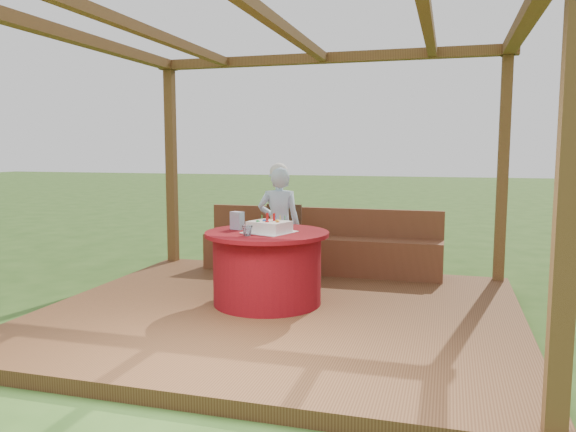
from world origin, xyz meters
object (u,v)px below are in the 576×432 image
(table, at_px, (267,267))
(elderly_woman, at_px, (279,223))
(bench, at_px, (320,251))
(drinking_glass, at_px, (247,231))
(chair, at_px, (282,238))
(gift_bag, at_px, (237,221))
(birthday_cake, at_px, (269,227))

(table, xyz_separation_m, elderly_woman, (-0.15, 0.91, 0.33))
(bench, xyz_separation_m, drinking_glass, (-0.28, -1.87, 0.51))
(chair, relative_size, elderly_woman, 0.63)
(bench, height_order, table, bench)
(elderly_woman, height_order, gift_bag, elderly_woman)
(bench, relative_size, drinking_glass, 28.54)
(bench, height_order, gift_bag, gift_bag)
(chair, bearing_deg, bench, 49.69)
(elderly_woman, relative_size, birthday_cake, 2.61)
(table, distance_m, elderly_woman, 0.98)
(table, relative_size, chair, 1.40)
(elderly_woman, bearing_deg, gift_bag, -102.39)
(bench, height_order, drinking_glass, drinking_glass)
(chair, bearing_deg, elderly_woman, -82.14)
(drinking_glass, bearing_deg, gift_bag, 123.68)
(bench, distance_m, chair, 0.62)
(table, distance_m, drinking_glass, 0.52)
(bench, bearing_deg, gift_bag, -109.52)
(birthday_cake, bearing_deg, table, 131.95)
(bench, bearing_deg, table, -96.97)
(bench, distance_m, table, 1.57)
(chair, relative_size, birthday_cake, 1.65)
(bench, xyz_separation_m, birthday_cake, (-0.15, -1.60, 0.52))
(elderly_woman, xyz_separation_m, birthday_cake, (0.19, -0.96, 0.09))
(table, xyz_separation_m, gift_bag, (-0.34, 0.06, 0.45))
(chair, height_order, elderly_woman, elderly_woman)
(bench, xyz_separation_m, elderly_woman, (-0.34, -0.65, 0.43))
(birthday_cake, relative_size, gift_bag, 2.93)
(drinking_glass, bearing_deg, birthday_cake, 63.30)
(elderly_woman, distance_m, drinking_glass, 1.22)
(gift_bag, bearing_deg, birthday_cake, 3.15)
(elderly_woman, xyz_separation_m, gift_bag, (-0.19, -0.85, 0.12))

